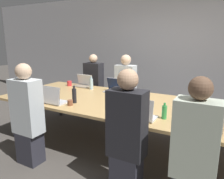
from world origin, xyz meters
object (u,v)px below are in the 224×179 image
person_near_left (27,116)px  cup_far_left (69,83)px  bottle_far_left (91,84)px  laptop_near_right (207,124)px  stapler (109,101)px  laptop_far_left (84,83)px  laptop_near_left (53,99)px  person_far_midleft (125,90)px  bottle_near_left (74,95)px  bottle_near_midright (164,112)px  bottle_far_midleft (122,88)px  cup_near_left (70,103)px  person_near_right (194,154)px  laptop_near_midright (140,113)px  person_far_left (94,86)px  person_near_midright (127,135)px  laptop_far_midleft (114,88)px

person_near_left → cup_far_left: 1.74m
bottle_far_left → laptop_near_right: bearing=-25.3°
stapler → person_near_left: bearing=-145.6°
laptop_far_left → bottle_far_left: 0.33m
laptop_near_left → stapler: (0.72, 0.44, -0.05)m
person_far_midleft → bottle_near_left: bearing=-97.8°
bottle_far_left → person_far_midleft: person_far_midleft is taller
bottle_near_midright → bottle_far_midleft: size_ratio=0.74×
person_near_left → cup_near_left: bearing=-120.1°
person_near_right → laptop_near_midright: 0.84m
bottle_near_left → person_near_right: bearing=-18.1°
cup_near_left → bottle_far_midleft: (0.40, 0.94, 0.08)m
stapler → person_near_right: bearing=-48.1°
laptop_far_left → bottle_far_midleft: bearing=-13.7°
person_near_left → person_far_midleft: (0.47, 2.08, 0.00)m
person_far_left → person_near_midright: size_ratio=0.98×
person_near_left → person_far_left: (-0.34, 2.12, -0.01)m
cup_far_left → laptop_far_midleft: size_ratio=0.32×
person_far_left → person_far_midleft: 0.81m
laptop_near_right → person_far_midleft: 2.32m
laptop_near_midright → bottle_far_midleft: size_ratio=1.32×
laptop_near_left → bottle_far_left: bearing=-87.5°
bottle_far_midleft → cup_near_left: bearing=-113.0°
laptop_near_right → person_far_midleft: size_ratio=0.23×
laptop_near_midright → laptop_far_midleft: size_ratio=1.15×
person_far_left → bottle_far_left: (0.32, -0.56, 0.18)m
laptop_near_left → laptop_far_midleft: (0.43, 1.14, -0.01)m
person_near_midright → bottle_far_left: bearing=-45.1°
laptop_near_right → bottle_far_left: bearing=-25.3°
bottle_near_left → bottle_far_left: size_ratio=1.05×
person_near_right → bottle_far_midleft: person_near_right is taller
laptop_near_right → person_far_midleft: person_far_midleft is taller
person_near_left → laptop_far_midleft: size_ratio=4.43×
person_near_left → bottle_near_left: bearing=-112.4°
cup_near_left → cup_far_left: cup_far_left is taller
bottle_near_midright → stapler: 0.97m
bottle_near_left → bottle_far_left: (-0.30, 0.90, -0.01)m
person_near_midright → laptop_far_midleft: bearing=-57.1°
cup_far_left → bottle_near_midright: bearing=-22.8°
laptop_near_midright → person_near_midright: 0.42m
laptop_near_right → person_near_right: (-0.04, -0.47, -0.14)m
person_near_right → laptop_far_left: size_ratio=3.81×
cup_near_left → bottle_far_midleft: 1.02m
laptop_near_right → bottle_far_left: size_ratio=1.27×
person_far_left → laptop_far_midleft: 0.95m
person_far_left → cup_far_left: 0.59m
person_near_left → laptop_far_left: 1.75m
cup_near_left → bottle_near_left: (-0.03, 0.14, 0.08)m
person_near_right → bottle_near_midright: 0.77m
bottle_far_midleft → laptop_far_midleft: bearing=149.4°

